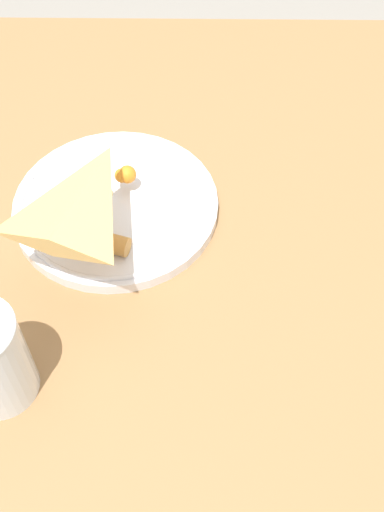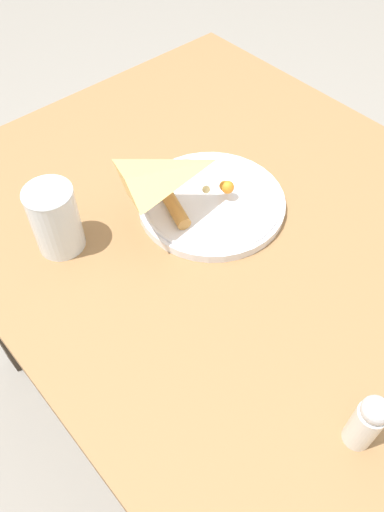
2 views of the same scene
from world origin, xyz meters
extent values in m
plane|color=gray|center=(0.00, 0.00, 0.00)|extent=(6.00, 6.00, 0.00)
cube|color=olive|center=(0.00, 0.00, 0.72)|extent=(1.13, 0.85, 0.03)
cylinder|color=white|center=(-0.10, -0.01, 0.74)|extent=(0.26, 0.26, 0.02)
torus|color=white|center=(-0.10, -0.01, 0.75)|extent=(0.25, 0.25, 0.01)
pyramid|color=#E0B266|center=(-0.10, 0.00, 0.76)|extent=(0.14, 0.18, 0.02)
cylinder|color=#C68942|center=(-0.12, -0.08, 0.76)|extent=(0.10, 0.05, 0.02)
sphere|color=orange|center=(-0.09, 0.01, 0.77)|extent=(0.02, 0.02, 0.02)
sphere|color=#EFDB93|center=(-0.10, -0.02, 0.77)|extent=(0.01, 0.01, 0.01)
sphere|color=orange|center=(-0.08, 0.01, 0.77)|extent=(0.02, 0.02, 0.02)
camera|label=1|loc=(0.01, -0.56, 1.36)|focal=45.00mm
camera|label=2|loc=(0.36, -0.46, 1.37)|focal=35.00mm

